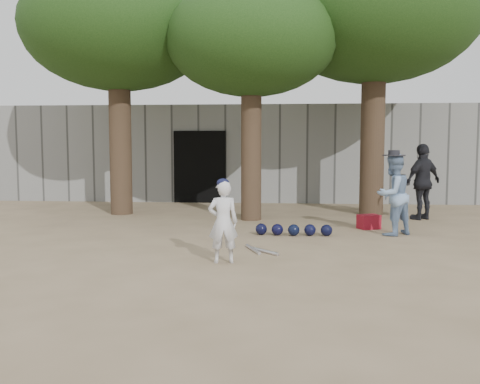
# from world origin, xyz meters

# --- Properties ---
(ground) EXTENTS (70.00, 70.00, 0.00)m
(ground) POSITION_xyz_m (0.00, 0.00, 0.00)
(ground) COLOR #937C5E
(ground) RESTS_ON ground
(boy_player) EXTENTS (0.50, 0.37, 1.25)m
(boy_player) POSITION_xyz_m (0.46, -0.46, 0.62)
(boy_player) COLOR silver
(boy_player) RESTS_ON ground
(spectator_blue) EXTENTS (0.99, 0.95, 1.61)m
(spectator_blue) POSITION_xyz_m (3.52, 2.27, 0.80)
(spectator_blue) COLOR #7B99BF
(spectator_blue) RESTS_ON ground
(spectator_dark) EXTENTS (1.12, 0.97, 1.81)m
(spectator_dark) POSITION_xyz_m (4.67, 4.58, 0.90)
(spectator_dark) COLOR black
(spectator_dark) RESTS_ON ground
(red_bag) EXTENTS (0.51, 0.46, 0.30)m
(red_bag) POSITION_xyz_m (3.18, 3.04, 0.15)
(red_bag) COLOR #A4152E
(red_bag) RESTS_ON ground
(back_building) EXTENTS (16.00, 5.24, 3.00)m
(back_building) POSITION_xyz_m (-0.00, 10.33, 1.50)
(back_building) COLOR gray
(back_building) RESTS_ON ground
(helmet_row) EXTENTS (1.51, 0.30, 0.23)m
(helmet_row) POSITION_xyz_m (1.57, 2.05, 0.12)
(helmet_row) COLOR black
(helmet_row) RESTS_ON ground
(bat_pile) EXTENTS (0.60, 0.75, 0.06)m
(bat_pile) POSITION_xyz_m (0.95, 0.42, 0.03)
(bat_pile) COLOR silver
(bat_pile) RESTS_ON ground
(tree_row) EXTENTS (11.40, 5.80, 6.69)m
(tree_row) POSITION_xyz_m (0.74, 5.02, 4.69)
(tree_row) COLOR brown
(tree_row) RESTS_ON ground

